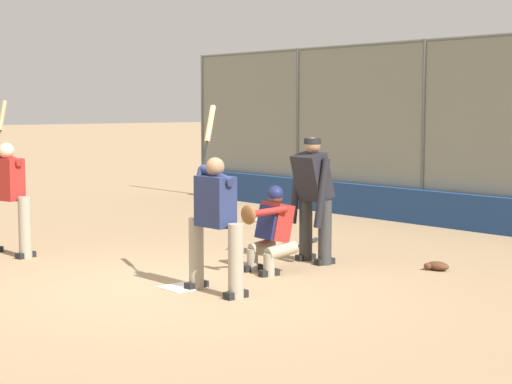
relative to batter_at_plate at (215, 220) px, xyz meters
name	(u,v)px	position (x,y,z in m)	size (l,w,h in m)	color
ground_plane	(182,288)	(0.47, 0.12, -0.83)	(160.00, 160.00, 0.00)	#9E7F5B
home_plate_marker	(182,287)	(0.47, 0.12, -0.82)	(0.43, 0.43, 0.01)	white
backstop_fence	(503,129)	(0.47, -6.29, 0.88)	(16.04, 0.08, 3.24)	#515651
padding_wall	(497,215)	(0.47, -6.19, -0.52)	(15.65, 0.18, 0.61)	navy
batter_at_plate	(215,220)	(0.00, 0.00, 0.00)	(1.01, 0.59, 2.09)	gray
catcher_behind_plate	(270,228)	(0.48, -1.26, -0.26)	(0.59, 0.72, 1.09)	gray
umpire_home	(313,196)	(0.61, -2.12, 0.07)	(0.68, 0.44, 1.67)	#333333
batter_on_deck	(7,194)	(3.80, 0.68, 0.03)	(1.10, 0.56, 2.16)	gray
spare_bat_near_backstop	(261,220)	(4.05, -4.21, -0.79)	(0.70, 0.57, 0.07)	black
spare_bat_by_padding	(308,242)	(1.72, -3.12, -0.79)	(0.38, 0.84, 0.07)	black
fielding_glove_on_dirt	(437,266)	(-0.80, -2.94, -0.77)	(0.31, 0.24, 0.11)	#56331E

